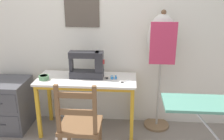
{
  "coord_description": "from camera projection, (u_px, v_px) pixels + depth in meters",
  "views": [
    {
      "loc": [
        0.51,
        -2.47,
        1.76
      ],
      "look_at": [
        0.3,
        0.22,
        0.82
      ],
      "focal_mm": 40.0,
      "sensor_mm": 36.0,
      "label": 1
    }
  ],
  "objects": [
    {
      "name": "filing_cabinet",
      "position": [
        10.0,
        104.0,
        3.15
      ],
      "size": [
        0.47,
        0.51,
        0.63
      ],
      "color": "#4C4C51",
      "rests_on": "ground_plane"
    },
    {
      "name": "fabric_bowl",
      "position": [
        44.0,
        77.0,
        2.9
      ],
      "size": [
        0.12,
        0.12,
        0.05
      ],
      "color": "#56895B",
      "rests_on": "sewing_table"
    },
    {
      "name": "wall_back",
      "position": [
        89.0,
        26.0,
        3.06
      ],
      "size": [
        10.0,
        0.07,
        2.55
      ],
      "color": "silver",
      "rests_on": "ground_plane"
    },
    {
      "name": "scissors",
      "position": [
        124.0,
        82.0,
        2.83
      ],
      "size": [
        0.11,
        0.1,
        0.01
      ],
      "color": "silver",
      "rests_on": "sewing_table"
    },
    {
      "name": "sewing_machine",
      "position": [
        89.0,
        66.0,
        2.93
      ],
      "size": [
        0.41,
        0.16,
        0.34
      ],
      "color": "#28282D",
      "rests_on": "sewing_table"
    },
    {
      "name": "sewing_table",
      "position": [
        87.0,
        86.0,
        2.96
      ],
      "size": [
        1.17,
        0.5,
        0.7
      ],
      "color": "silver",
      "rests_on": "ground_plane"
    },
    {
      "name": "wooden_chair",
      "position": [
        80.0,
        126.0,
        2.45
      ],
      "size": [
        0.4,
        0.38,
        0.93
      ],
      "color": "brown",
      "rests_on": "ground_plane"
    },
    {
      "name": "thread_spool_mid_table",
      "position": [
        112.0,
        78.0,
        2.91
      ],
      "size": [
        0.04,
        0.04,
        0.04
      ],
      "color": "#2875C1",
      "rests_on": "sewing_table"
    },
    {
      "name": "dress_form",
      "position": [
        162.0,
        45.0,
        2.91
      ],
      "size": [
        0.35,
        0.32,
        1.49
      ],
      "color": "#846647",
      "rests_on": "ground_plane"
    },
    {
      "name": "thread_spool_near_machine",
      "position": [
        107.0,
        78.0,
        2.92
      ],
      "size": [
        0.04,
        0.04,
        0.03
      ],
      "color": "black",
      "rests_on": "sewing_table"
    },
    {
      "name": "thread_spool_far_edge",
      "position": [
        116.0,
        77.0,
        2.91
      ],
      "size": [
        0.03,
        0.03,
        0.04
      ],
      "color": "#2875C1",
      "rests_on": "sewing_table"
    }
  ]
}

